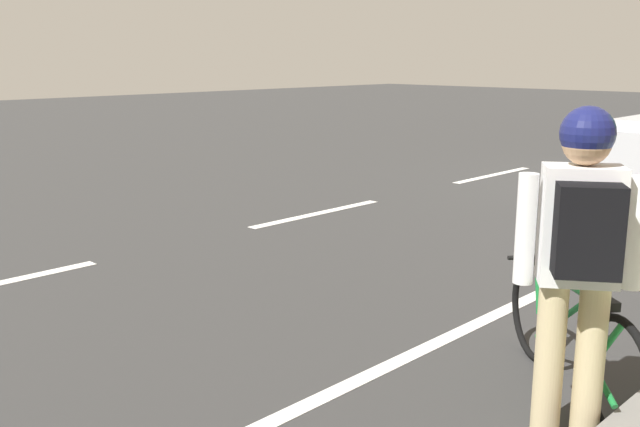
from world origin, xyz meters
The scene contains 3 objects.
lane_stripe_centre centered at (-2.85, -0.68, 0.00)m, with size 0.14×35.80×0.01m.
bicycle_at_curb centered at (1.69, -7.39, 0.36)m, with size 1.37×1.11×0.74m.
cyclist_with_backpack centered at (1.90, -7.86, 1.05)m, with size 0.55×0.53×1.73m.
Camera 1 is at (3.38, -11.20, 1.96)m, focal length 40.16 mm.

